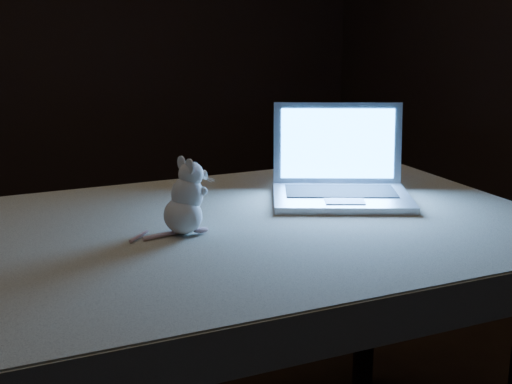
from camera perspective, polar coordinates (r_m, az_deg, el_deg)
name	(u,v)px	position (r m, az deg, el deg)	size (l,w,h in m)	color
back_wall	(23,21)	(4.38, -18.81, 13.32)	(4.50, 0.04, 2.60)	black
table	(241,367)	(1.96, -1.24, -14.37)	(1.52, 0.98, 0.81)	black
tablecloth	(253,239)	(1.84, -0.24, -3.90)	(1.63, 1.08, 0.10)	beige
laptop	(343,156)	(1.98, 7.26, 2.97)	(0.40, 0.35, 0.27)	silver
plush_mouse	(182,197)	(1.70, -6.16, -0.38)	(0.14, 0.14, 0.19)	white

